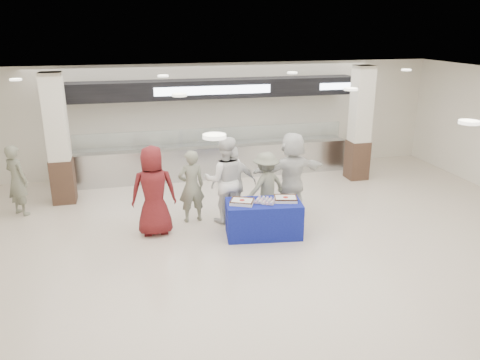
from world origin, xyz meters
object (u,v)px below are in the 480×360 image
object	(u,v)px
sheet_cake_left	(242,201)
sheet_cake_right	(286,199)
cupcake_tray	(265,201)
soldier_b	(266,187)
chef_tall	(225,180)
civilian_white	(292,173)
display_table	(264,219)
soldier_bg	(17,180)
civilian_maroon	(154,191)
chef_short	(234,184)
soldier_a	(191,186)

from	to	relation	value
sheet_cake_left	sheet_cake_right	world-z (taller)	same
cupcake_tray	soldier_b	xyz separation A→B (m)	(0.25, 0.81, 0.01)
chef_tall	civilian_white	world-z (taller)	chef_tall
soldier_b	civilian_white	world-z (taller)	civilian_white
display_table	civilian_white	size ratio (longest dim) A/B	0.80
civilian_white	soldier_bg	world-z (taller)	civilian_white
civilian_maroon	soldier_b	distance (m)	2.49
sheet_cake_left	civilian_maroon	size ratio (longest dim) A/B	0.30
civilian_maroon	chef_short	size ratio (longest dim) A/B	1.10
cupcake_tray	chef_tall	distance (m)	1.17
cupcake_tray	chef_short	bearing A→B (deg)	115.45
chef_tall	cupcake_tray	bearing A→B (deg)	131.74
display_table	chef_tall	xyz separation A→B (m)	(-0.62, 0.95, 0.61)
chef_short	soldier_b	distance (m)	0.72
sheet_cake_right	cupcake_tray	xyz separation A→B (m)	(-0.43, 0.02, -0.02)
civilian_maroon	soldier_bg	xyz separation A→B (m)	(-2.99, 1.85, -0.12)
chef_tall	soldier_bg	bearing A→B (deg)	-10.89
display_table	sheet_cake_left	xyz separation A→B (m)	(-0.46, 0.03, 0.42)
chef_tall	chef_short	distance (m)	0.22
sheet_cake_left	soldier_bg	size ratio (longest dim) A/B	0.34
chef_tall	civilian_maroon	bearing A→B (deg)	18.65
cupcake_tray	soldier_bg	size ratio (longest dim) A/B	0.30
sheet_cake_right	soldier_bg	world-z (taller)	soldier_bg
civilian_maroon	soldier_a	distance (m)	1.00
sheet_cake_left	sheet_cake_right	size ratio (longest dim) A/B	1.05
display_table	chef_short	xyz separation A→B (m)	(-0.42, 0.94, 0.49)
display_table	civilian_white	xyz separation A→B (m)	(0.99, 1.08, 0.60)
sheet_cake_right	civilian_white	world-z (taller)	civilian_white
cupcake_tray	soldier_a	bearing A→B (deg)	140.26
sheet_cake_right	chef_tall	distance (m)	1.46
civilian_maroon	chef_short	bearing A→B (deg)	-169.51
civilian_maroon	soldier_a	world-z (taller)	civilian_maroon
display_table	chef_tall	bearing A→B (deg)	130.62
display_table	sheet_cake_right	world-z (taller)	sheet_cake_right
sheet_cake_left	cupcake_tray	distance (m)	0.49
display_table	cupcake_tray	distance (m)	0.41
cupcake_tray	soldier_a	xyz separation A→B (m)	(-1.38, 1.14, 0.04)
soldier_a	soldier_bg	size ratio (longest dim) A/B	0.99
civilian_maroon	soldier_a	size ratio (longest dim) A/B	1.16
sheet_cake_left	soldier_b	world-z (taller)	soldier_b
civilian_maroon	civilian_white	distance (m)	3.22
soldier_a	chef_tall	world-z (taller)	chef_tall
display_table	sheet_cake_left	world-z (taller)	sheet_cake_left
soldier_a	sheet_cake_right	bearing A→B (deg)	138.18
soldier_a	civilian_white	bearing A→B (deg)	169.50
soldier_bg	sheet_cake_right	bearing A→B (deg)	-160.65
display_table	soldier_a	size ratio (longest dim) A/B	0.94
soldier_a	chef_tall	xyz separation A→B (m)	(0.73, -0.19, 0.15)
soldier_bg	soldier_a	bearing A→B (deg)	-156.06
cupcake_tray	soldier_b	bearing A→B (deg)	72.85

